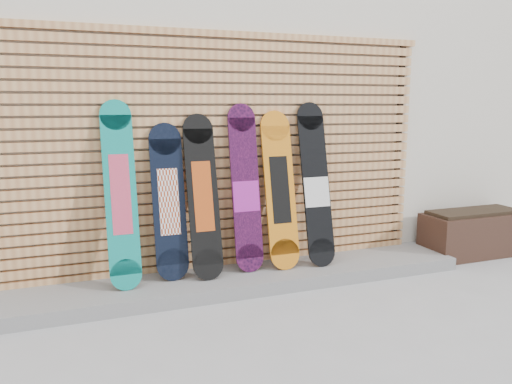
% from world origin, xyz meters
% --- Properties ---
extents(ground, '(80.00, 80.00, 0.00)m').
position_xyz_m(ground, '(0.00, 0.00, 0.00)').
color(ground, '#959598').
rests_on(ground, ground).
extents(building, '(12.00, 5.00, 3.60)m').
position_xyz_m(building, '(0.50, 3.50, 1.80)').
color(building, beige).
rests_on(building, ground).
extents(concrete_step, '(4.60, 0.70, 0.12)m').
position_xyz_m(concrete_step, '(-0.15, 0.68, 0.06)').
color(concrete_step, slate).
rests_on(concrete_step, ground).
extents(slat_wall, '(4.26, 0.08, 2.29)m').
position_xyz_m(slat_wall, '(-0.15, 0.97, 1.21)').
color(slat_wall, '#BD814E').
rests_on(slat_wall, ground).
extents(planter_box, '(1.12, 0.47, 0.51)m').
position_xyz_m(planter_box, '(2.67, 0.68, 0.25)').
color(planter_box, black).
rests_on(planter_box, ground).
extents(snowboard_0, '(0.26, 0.37, 1.57)m').
position_xyz_m(snowboard_0, '(-1.05, 0.76, 0.90)').
color(snowboard_0, '#0D8279').
rests_on(snowboard_0, concrete_step).
extents(snowboard_1, '(0.29, 0.28, 1.37)m').
position_xyz_m(snowboard_1, '(-0.64, 0.81, 0.80)').
color(snowboard_1, black).
rests_on(snowboard_1, concrete_step).
extents(snowboard_2, '(0.28, 0.37, 1.45)m').
position_xyz_m(snowboard_2, '(-0.34, 0.76, 0.84)').
color(snowboard_2, black).
rests_on(snowboard_2, concrete_step).
extents(snowboard_3, '(0.26, 0.30, 1.54)m').
position_xyz_m(snowboard_3, '(0.07, 0.80, 0.87)').
color(snowboard_3, black).
rests_on(snowboard_3, concrete_step).
extents(snowboard_4, '(0.29, 0.35, 1.47)m').
position_xyz_m(snowboard_4, '(0.41, 0.77, 0.85)').
color(snowboard_4, orange).
rests_on(snowboard_4, concrete_step).
extents(snowboard_5, '(0.27, 0.39, 1.55)m').
position_xyz_m(snowboard_5, '(0.77, 0.75, 0.88)').
color(snowboard_5, black).
rests_on(snowboard_5, concrete_step).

